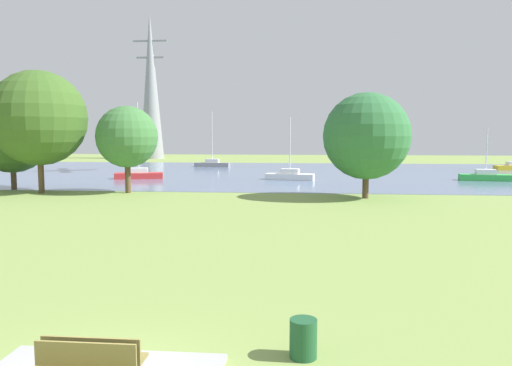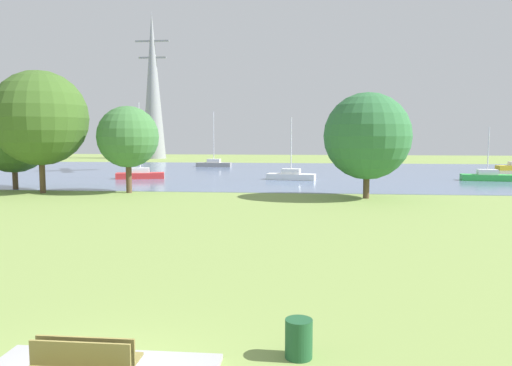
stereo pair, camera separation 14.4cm
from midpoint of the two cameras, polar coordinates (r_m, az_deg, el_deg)
name	(u,v)px [view 2 (the right image)]	position (r m, az deg, el deg)	size (l,w,h in m)	color
ground_plane	(242,208)	(30.49, -1.51, -2.91)	(160.00, 160.00, 0.00)	#7F994C
bench_facing_water	(90,361)	(9.87, -18.22, -18.96)	(1.80, 0.48, 0.89)	#ABA788
litter_bin	(299,339)	(10.55, 5.36, -17.44)	(0.56, 0.56, 0.80)	#1E512D
water_surface	(272,173)	(58.21, 1.89, 1.18)	(140.00, 40.00, 0.02)	slate
sailboat_gray	(214,164)	(68.97, -4.82, 2.24)	(4.83, 1.61, 7.62)	gray
sailboat_green	(487,176)	(53.30, 25.19, 0.70)	(4.94, 2.06, 5.19)	green
sailboat_white	(291,175)	(49.34, 4.14, 0.88)	(4.97, 2.22, 6.19)	white
sailboat_red	(140,174)	(51.86, -13.13, 1.00)	(5.03, 2.71, 7.73)	red
tree_east_far	(13,135)	(45.24, -26.14, 4.96)	(6.15, 6.15, 7.53)	brown
tree_east_near	(40,118)	(41.49, -23.57, 6.87)	(7.25, 7.25, 9.39)	brown
tree_mid_shore	(128,137)	(39.40, -14.47, 5.16)	(4.73, 4.73, 6.71)	brown
tree_west_near	(367,136)	(35.72, 12.84, 5.29)	(6.12, 6.12, 7.47)	brown
electricity_pylon	(153,86)	(95.73, -11.76, 10.95)	(6.40, 4.40, 27.13)	gray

